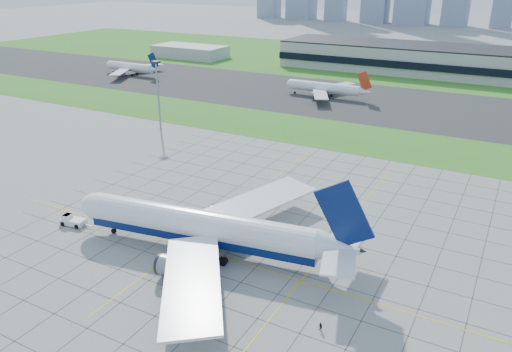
{
  "coord_description": "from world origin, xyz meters",
  "views": [
    {
      "loc": [
        49.57,
        -77.95,
        55.77
      ],
      "look_at": [
        -7.22,
        25.99,
        7.0
      ],
      "focal_mm": 35.0,
      "sensor_mm": 36.0,
      "label": 1
    }
  ],
  "objects": [
    {
      "name": "terminal",
      "position": [
        40.0,
        229.87,
        7.89
      ],
      "size": [
        260.0,
        43.0,
        15.8
      ],
      "color": "#B7B7B2",
      "rests_on": "ground"
    },
    {
      "name": "grass_median",
      "position": [
        0.0,
        90.0,
        0.02
      ],
      "size": [
        700.0,
        35.0,
        0.04
      ],
      "primitive_type": "cube",
      "color": "#367020",
      "rests_on": "ground"
    },
    {
      "name": "apron_markings",
      "position": [
        0.43,
        11.09,
        0.02
      ],
      "size": [
        120.0,
        130.0,
        0.03
      ],
      "color": "#474744",
      "rests_on": "ground"
    },
    {
      "name": "ground",
      "position": [
        0.0,
        0.0,
        0.0
      ],
      "size": [
        1400.0,
        1400.0,
        0.0
      ],
      "primitive_type": "plane",
      "color": "gray",
      "rests_on": "ground"
    },
    {
      "name": "airliner",
      "position": [
        -4.73,
        -1.62,
        5.71
      ],
      "size": [
        66.07,
        66.48,
        20.88
      ],
      "rotation": [
        0.0,
        0.0,
        0.15
      ],
      "color": "white",
      "rests_on": "ground"
    },
    {
      "name": "service_block",
      "position": [
        -160.0,
        210.0,
        4.0
      ],
      "size": [
        50.0,
        25.0,
        8.0
      ],
      "primitive_type": "cube",
      "color": "#B7B7B2",
      "rests_on": "ground"
    },
    {
      "name": "crew_near",
      "position": [
        -24.36,
        -0.97,
        0.85
      ],
      "size": [
        0.72,
        0.73,
        1.7
      ],
      "primitive_type": "imported",
      "rotation": [
        0.0,
        0.0,
        0.83
      ],
      "color": "black",
      "rests_on": "ground"
    },
    {
      "name": "distant_jet_1",
      "position": [
        -33.99,
        143.96,
        4.49
      ],
      "size": [
        40.06,
        42.66,
        14.08
      ],
      "color": "white",
      "rests_on": "ground"
    },
    {
      "name": "light_mast",
      "position": [
        -70.0,
        65.0,
        16.18
      ],
      "size": [
        2.5,
        2.5,
        25.6
      ],
      "color": "gray",
      "rests_on": "ground"
    },
    {
      "name": "pushback_tug",
      "position": [
        -39.12,
        -6.6,
        1.08
      ],
      "size": [
        8.85,
        3.8,
        2.43
      ],
      "rotation": [
        0.0,
        0.0,
        0.15
      ],
      "color": "white",
      "rests_on": "ground"
    },
    {
      "name": "asphalt_taxiway",
      "position": [
        0.0,
        145.0,
        0.03
      ],
      "size": [
        700.0,
        75.0,
        0.04
      ],
      "primitive_type": "cube",
      "color": "#383838",
      "rests_on": "ground"
    },
    {
      "name": "grass_far",
      "position": [
        0.0,
        255.0,
        0.02
      ],
      "size": [
        700.0,
        145.0,
        0.04
      ],
      "primitive_type": "cube",
      "color": "#367020",
      "rests_on": "ground"
    },
    {
      "name": "crew_far",
      "position": [
        26.76,
        -13.75,
        0.79
      ],
      "size": [
        0.96,
        0.9,
        1.58
      ],
      "primitive_type": "imported",
      "rotation": [
        0.0,
        0.0,
        -0.51
      ],
      "color": "black",
      "rests_on": "ground"
    },
    {
      "name": "distant_jet_0",
      "position": [
        -152.47,
        141.66,
        4.48
      ],
      "size": [
        36.31,
        42.66,
        14.08
      ],
      "color": "white",
      "rests_on": "ground"
    }
  ]
}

